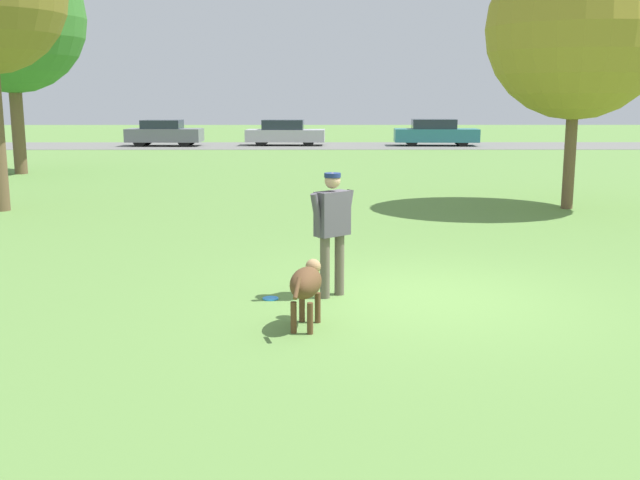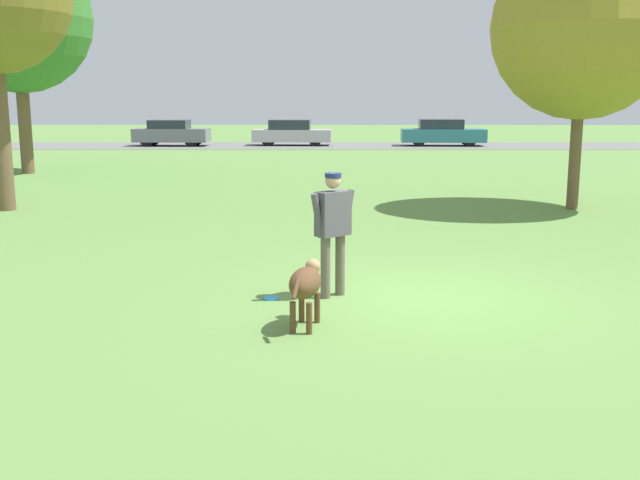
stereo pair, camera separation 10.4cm
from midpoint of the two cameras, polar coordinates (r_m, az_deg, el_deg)
ground_plane at (r=10.06m, az=8.14°, el=-4.39°), size 120.00×120.00×0.00m
far_road_strip at (r=40.35m, az=2.32°, el=7.19°), size 120.00×6.00×0.01m
person at (r=9.83m, az=1.30°, el=1.26°), size 0.62×0.54×1.66m
dog at (r=8.61m, az=-0.74°, el=-3.36°), size 0.48×1.09×0.72m
frisbee at (r=9.92m, az=-3.45°, el=-4.46°), size 0.21×0.21×0.02m
tree_near_right at (r=18.64m, az=19.58°, el=14.98°), size 4.16×4.16×6.24m
tree_far_left at (r=27.81m, az=-21.98°, el=15.36°), size 4.92×4.92×7.63m
parked_car_grey at (r=40.95m, az=-11.19°, el=8.00°), size 3.97×1.84×1.38m
parked_car_silver at (r=40.62m, az=-2.09°, el=8.15°), size 4.26×1.82×1.38m
parked_car_teal at (r=40.79m, az=9.39°, el=8.05°), size 4.51×1.86×1.41m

